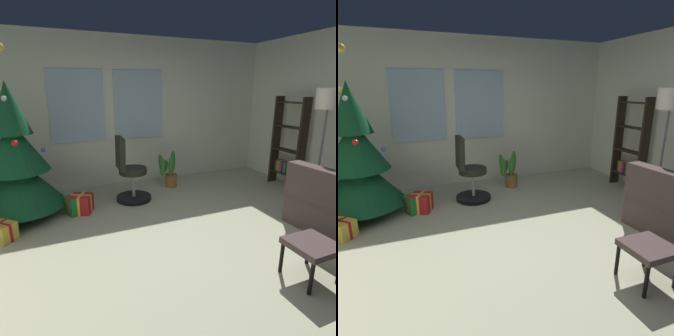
# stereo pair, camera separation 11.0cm
# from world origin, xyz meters

# --- Properties ---
(ground_plane) EXTENTS (5.38, 5.31, 0.10)m
(ground_plane) POSITION_xyz_m (0.00, 0.00, -0.05)
(ground_plane) COLOR #B6B797
(wall_back_with_windows) EXTENTS (5.38, 0.12, 2.63)m
(wall_back_with_windows) POSITION_xyz_m (-0.02, 2.70, 1.32)
(wall_back_with_windows) COLOR silver
(wall_back_with_windows) RESTS_ON ground_plane
(footstool) EXTENTS (0.42, 0.40, 0.38)m
(footstool) POSITION_xyz_m (0.72, -0.78, 0.32)
(footstool) COLOR #4B3A38
(footstool) RESTS_ON ground_plane
(holiday_tree) EXTENTS (1.17, 1.17, 2.27)m
(holiday_tree) POSITION_xyz_m (-1.87, 1.77, 0.77)
(holiday_tree) COLOR #4C331E
(holiday_tree) RESTS_ON ground_plane
(gift_box_red) EXTENTS (0.37, 0.36, 0.27)m
(gift_box_red) POSITION_xyz_m (-1.09, 1.58, 0.13)
(gift_box_red) COLOR red
(gift_box_red) RESTS_ON ground_plane
(gift_box_green) EXTENTS (0.27, 0.28, 0.27)m
(gift_box_green) POSITION_xyz_m (-1.20, 1.57, 0.13)
(gift_box_green) COLOR #1E722D
(gift_box_green) RESTS_ON ground_plane
(gift_box_gold) EXTENTS (0.40, 0.39, 0.23)m
(gift_box_gold) POSITION_xyz_m (-2.08, 1.15, 0.11)
(gift_box_gold) COLOR gold
(gift_box_gold) RESTS_ON ground_plane
(office_chair) EXTENTS (0.56, 0.56, 1.03)m
(office_chair) POSITION_xyz_m (-0.32, 1.75, 0.41)
(office_chair) COLOR black
(office_chair) RESTS_ON ground_plane
(bookshelf) EXTENTS (0.18, 0.64, 1.61)m
(bookshelf) POSITION_xyz_m (2.48, 1.32, 0.71)
(bookshelf) COLOR black
(bookshelf) RESTS_ON ground_plane
(floor_lamp) EXTENTS (0.33, 0.33, 1.75)m
(floor_lamp) POSITION_xyz_m (2.14, 0.39, 1.47)
(floor_lamp) COLOR slate
(floor_lamp) RESTS_ON ground_plane
(potted_plant) EXTENTS (0.42, 0.37, 0.65)m
(potted_plant) POSITION_xyz_m (0.50, 2.11, 0.29)
(potted_plant) COLOR olive
(potted_plant) RESTS_ON ground_plane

